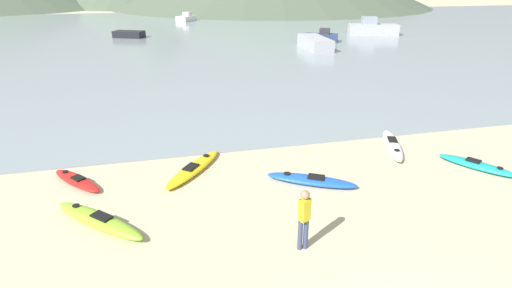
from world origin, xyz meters
TOP-DOWN VIEW (x-y plane):
  - bay_water at (0.00, 45.98)m, footprint 160.00×70.00m
  - kayak_on_sand_0 at (-6.59, 6.74)m, footprint 2.96×2.94m
  - kayak_on_sand_1 at (-3.57, 9.58)m, footprint 2.63×3.18m
  - kayak_on_sand_2 at (6.88, 7.31)m, footprint 2.03×2.67m
  - kayak_on_sand_3 at (-7.64, 9.62)m, footprint 2.09×2.39m
  - kayak_on_sand_4 at (4.82, 9.78)m, footprint 1.85×3.36m
  - kayak_on_sand_5 at (0.37, 7.66)m, footprint 3.09×2.18m
  - person_near_foreground at (-1.17, 4.32)m, footprint 0.36×0.28m
  - moored_boat_0 at (-7.54, 45.92)m, footprint 3.78×2.96m
  - moored_boat_1 at (21.10, 41.23)m, footprint 6.12×3.63m
  - moored_boat_2 at (10.71, 33.71)m, footprint 2.38×5.93m
  - moored_boat_3 at (13.04, 37.74)m, footprint 3.82×2.97m
  - moored_boat_4 at (0.43, 62.76)m, footprint 3.48×3.79m

SIDE VIEW (x-z plane):
  - bay_water at x=0.00m, z-range 0.00..0.06m
  - kayak_on_sand_3 at x=-7.64m, z-range -0.02..0.27m
  - kayak_on_sand_1 at x=-3.57m, z-range -0.02..0.28m
  - kayak_on_sand_5 at x=0.37m, z-range -0.02..0.29m
  - kayak_on_sand_2 at x=6.88m, z-range -0.02..0.30m
  - kayak_on_sand_4 at x=4.82m, z-range -0.02..0.34m
  - kayak_on_sand_0 at x=-6.59m, z-range -0.02..0.38m
  - moored_boat_0 at x=-7.54m, z-range 0.06..0.81m
  - moored_boat_4 at x=0.43m, z-range -0.14..1.21m
  - moored_boat_3 at x=13.04m, z-range -0.15..1.27m
  - moored_boat_2 at x=10.71m, z-range 0.06..1.16m
  - moored_boat_1 at x=21.10m, z-range -0.26..1.87m
  - person_near_foreground at x=-1.17m, z-range 0.13..1.90m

